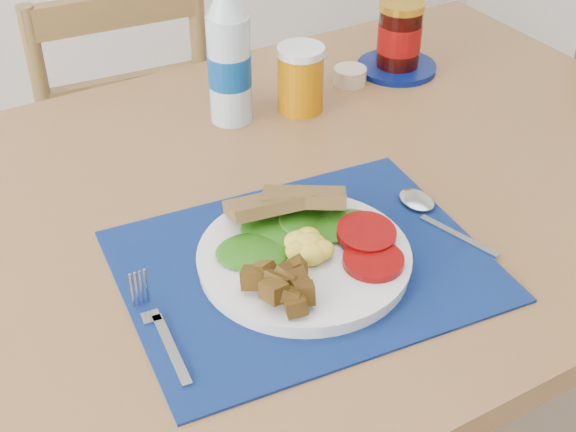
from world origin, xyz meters
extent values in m
cube|color=brown|center=(0.00, 0.20, 0.73)|extent=(1.40, 0.90, 0.04)
cylinder|color=brown|center=(0.64, 0.59, 0.35)|extent=(0.06, 0.06, 0.71)
cube|color=brown|center=(0.00, 0.97, 0.39)|extent=(0.42, 0.40, 0.04)
cylinder|color=brown|center=(0.17, 1.11, 0.19)|extent=(0.03, 0.03, 0.38)
cylinder|color=brown|center=(-0.15, 1.14, 0.19)|extent=(0.03, 0.03, 0.38)
cylinder|color=brown|center=(0.15, 0.81, 0.19)|extent=(0.03, 0.03, 0.38)
cylinder|color=brown|center=(-0.18, 0.83, 0.19)|extent=(0.03, 0.03, 0.38)
cube|color=brown|center=(-0.01, 0.81, 0.82)|extent=(0.35, 0.06, 0.44)
cylinder|color=brown|center=(0.85, 0.40, 0.20)|extent=(0.04, 0.04, 0.41)
cube|color=black|center=(-0.05, 0.05, 0.75)|extent=(0.48, 0.40, 0.00)
cylinder|color=silver|center=(-0.05, 0.05, 0.76)|extent=(0.27, 0.27, 0.02)
ellipsoid|color=gold|center=(-0.05, 0.04, 0.79)|extent=(0.06, 0.06, 0.03)
cylinder|color=#8E0505|center=(0.02, 0.01, 0.78)|extent=(0.08, 0.08, 0.01)
ellipsoid|color=#0F4308|center=(-0.05, 0.08, 0.78)|extent=(0.14, 0.09, 0.01)
cube|color=olive|center=(-0.04, 0.12, 0.80)|extent=(0.12, 0.10, 0.04)
cube|color=#B2B5BA|center=(-0.26, -0.01, 0.76)|extent=(0.02, 0.12, 0.00)
cube|color=#B2B5BA|center=(-0.26, 0.07, 0.76)|extent=(0.03, 0.06, 0.00)
cube|color=#B2B5BA|center=(0.15, -0.01, 0.76)|extent=(0.04, 0.12, 0.00)
ellipsoid|color=#B2B5BA|center=(0.15, 0.08, 0.76)|extent=(0.04, 0.06, 0.01)
cylinder|color=#ADBFCC|center=(0.04, 0.43, 0.84)|extent=(0.07, 0.07, 0.18)
cylinder|color=navy|center=(0.04, 0.43, 0.84)|extent=(0.07, 0.07, 0.05)
cone|color=#ADBFCC|center=(0.04, 0.43, 0.95)|extent=(0.06, 0.06, 0.04)
cylinder|color=#AB6204|center=(0.15, 0.40, 0.80)|extent=(0.08, 0.08, 0.11)
cylinder|color=#CBB295|center=(0.28, 0.44, 0.76)|extent=(0.06, 0.06, 0.03)
cylinder|color=#051355|center=(0.38, 0.44, 0.76)|extent=(0.14, 0.14, 0.01)
cylinder|color=black|center=(0.38, 0.44, 0.81)|extent=(0.08, 0.08, 0.11)
cylinder|color=maroon|center=(0.38, 0.44, 0.81)|extent=(0.08, 0.08, 0.05)
cylinder|color=gold|center=(0.38, 0.44, 0.87)|extent=(0.08, 0.08, 0.01)
camera|label=1|loc=(-0.46, -0.62, 1.40)|focal=50.00mm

